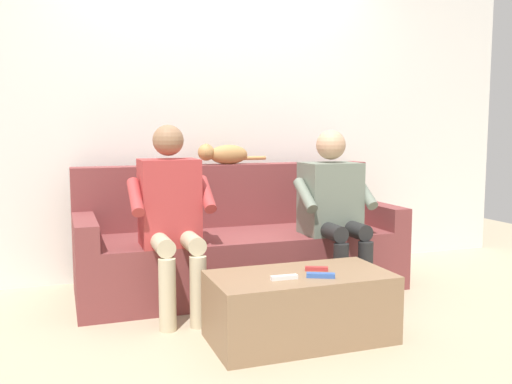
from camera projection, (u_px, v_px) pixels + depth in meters
name	position (u px, v px, depth m)	size (l,w,h in m)	color
ground_plane	(277.00, 320.00, 3.36)	(8.00, 8.00, 0.00)	tan
back_wall	(218.00, 113.00, 4.42)	(5.33, 0.06, 2.56)	silver
couch	(238.00, 246.00, 4.04)	(2.29, 0.85, 0.89)	brown
coffee_table	(300.00, 307.00, 3.03)	(0.98, 0.51, 0.37)	#8C6B4C
person_left_seated	(333.00, 203.00, 3.83)	(0.53, 0.54, 1.14)	slate
person_right_seated	(171.00, 209.00, 3.43)	(0.51, 0.57, 1.18)	#B23838
cat_on_backrest	(223.00, 154.00, 4.20)	(0.54, 0.13, 0.16)	#B7844C
remote_blue	(321.00, 275.00, 2.92)	(0.15, 0.04, 0.02)	#3860B7
remote_red	(316.00, 269.00, 3.07)	(0.13, 0.04, 0.02)	#B73333
remote_white	(284.00, 277.00, 2.89)	(0.14, 0.03, 0.02)	white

